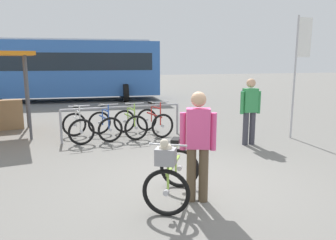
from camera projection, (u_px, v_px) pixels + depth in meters
The scene contains 11 objects.
ground_plane at pixel (194, 184), 5.52m from camera, with size 80.00×80.00×0.00m, color slate.
bike_rack_rail at pixel (123, 114), 8.62m from camera, with size 3.20×0.29×0.88m.
racked_bike_white at pixel (78, 127), 8.44m from camera, with size 0.82×1.17×0.97m.
racked_bike_blue at pixel (105, 125), 8.68m from camera, with size 0.86×1.22×0.98m.
racked_bike_lime at pixel (130, 123), 8.92m from camera, with size 0.82×1.19×0.97m.
racked_bike_red at pixel (154, 121), 9.16m from camera, with size 0.87×1.21×0.97m.
featured_bicycle at pixel (172, 172), 4.67m from camera, with size 1.10×1.26×1.09m.
person_with_featured_bike at pixel (198, 142), 4.69m from camera, with size 0.50×0.31×1.64m.
pedestrian_with_backpack at pixel (249, 107), 7.94m from camera, with size 0.53×0.35×1.64m.
bus_distant at pixel (59, 67), 16.45m from camera, with size 10.14×3.83×3.08m.
banner_flag at pixel (301, 54), 8.42m from camera, with size 0.45×0.05×3.20m.
Camera 1 is at (-1.90, -4.89, 2.08)m, focal length 34.66 mm.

